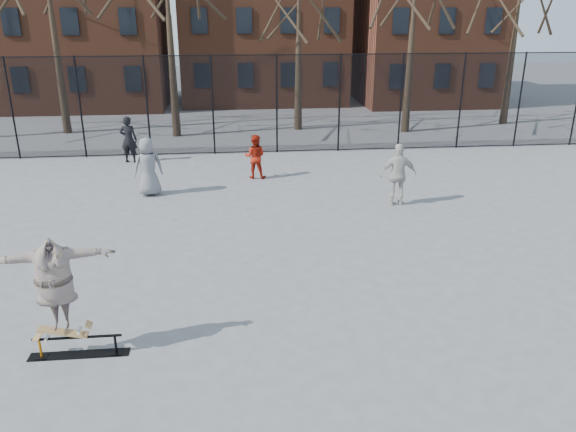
{
  "coord_description": "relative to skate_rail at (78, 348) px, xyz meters",
  "views": [
    {
      "loc": [
        -0.69,
        -9.97,
        5.77
      ],
      "look_at": [
        0.49,
        1.5,
        1.45
      ],
      "focal_mm": 35.0,
      "sensor_mm": 36.0,
      "label": 1
    }
  ],
  "objects": [
    {
      "name": "fence",
      "position": [
        3.48,
        14.23,
        1.91
      ],
      "size": [
        34.03,
        0.07,
        4.0
      ],
      "color": "black",
      "rests_on": "ground"
    },
    {
      "name": "skateboard",
      "position": [
        -0.22,
        0.0,
        0.29
      ],
      "size": [
        0.9,
        0.21,
        0.11
      ],
      "primitive_type": null,
      "color": "#A57142",
      "rests_on": "skate_rail"
    },
    {
      "name": "bystander_white",
      "position": [
        7.82,
        7.25,
        0.81
      ],
      "size": [
        1.15,
        0.54,
        1.92
      ],
      "primitive_type": "imported",
      "rotation": [
        0.0,
        0.0,
        3.08
      ],
      "color": "#B9B3AC",
      "rests_on": "ground"
    },
    {
      "name": "bystander_grey",
      "position": [
        0.12,
        9.0,
        0.8
      ],
      "size": [
        1.04,
        0.81,
        1.89
      ],
      "primitive_type": "imported",
      "rotation": [
        0.0,
        0.0,
        3.4
      ],
      "color": "slate",
      "rests_on": "ground"
    },
    {
      "name": "ground",
      "position": [
        3.5,
        1.23,
        -0.15
      ],
      "size": [
        100.0,
        100.0,
        0.0
      ],
      "primitive_type": "plane",
      "color": "slate"
    },
    {
      "name": "skater",
      "position": [
        -0.22,
        0.0,
        1.17
      ],
      "size": [
        2.1,
        0.86,
        1.66
      ],
      "primitive_type": "imported",
      "rotation": [
        0.0,
        0.0,
        0.15
      ],
      "color": "#57398F",
      "rests_on": "skateboard"
    },
    {
      "name": "bystander_red",
      "position": [
        3.61,
        10.59,
        0.63
      ],
      "size": [
        0.86,
        0.72,
        1.56
      ],
      "primitive_type": "imported",
      "rotation": [
        0.0,
        0.0,
        2.95
      ],
      "color": "#9C1C0D",
      "rests_on": "ground"
    },
    {
      "name": "bystander_black",
      "position": [
        -1.18,
        13.23,
        0.76
      ],
      "size": [
        0.73,
        0.55,
        1.82
      ],
      "primitive_type": "imported",
      "rotation": [
        0.0,
        0.0,
        2.96
      ],
      "color": "black",
      "rests_on": "ground"
    },
    {
      "name": "skate_rail",
      "position": [
        0.0,
        0.0,
        0.0
      ],
      "size": [
        1.73,
        0.26,
        0.38
      ],
      "color": "black",
      "rests_on": "ground"
    },
    {
      "name": "rowhouses",
      "position": [
        4.22,
        27.23,
        5.92
      ],
      "size": [
        29.0,
        7.0,
        13.0
      ],
      "color": "#5C2F1E",
      "rests_on": "ground"
    }
  ]
}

